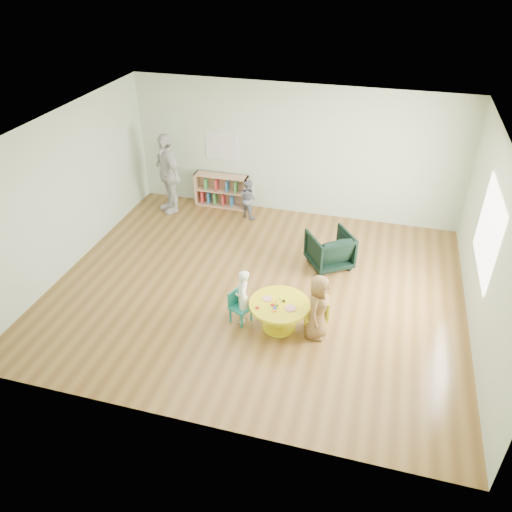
# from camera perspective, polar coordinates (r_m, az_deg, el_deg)

# --- Properties ---
(room) EXTENTS (7.10, 7.00, 2.80)m
(room) POSITION_cam_1_polar(r_m,az_deg,el_deg) (7.80, 0.21, 7.64)
(room) COLOR brown
(room) RESTS_ON ground
(activity_table) EXTENTS (0.94, 0.94, 0.51)m
(activity_table) POSITION_cam_1_polar(r_m,az_deg,el_deg) (7.76, 2.68, -6.27)
(activity_table) COLOR yellow
(activity_table) RESTS_ON ground
(kid_chair_left) EXTENTS (0.39, 0.39, 0.55)m
(kid_chair_left) POSITION_cam_1_polar(r_m,az_deg,el_deg) (7.90, -1.99, -5.66)
(kid_chair_left) COLOR #15786A
(kid_chair_left) RESTS_ON ground
(kid_chair_right) EXTENTS (0.42, 0.42, 0.60)m
(kid_chair_right) POSITION_cam_1_polar(r_m,az_deg,el_deg) (7.76, 7.22, -6.55)
(kid_chair_right) COLOR yellow
(kid_chair_right) RESTS_ON ground
(bookshelf) EXTENTS (1.20, 0.30, 0.75)m
(bookshelf) POSITION_cam_1_polar(r_m,az_deg,el_deg) (11.36, -3.98, 7.49)
(bookshelf) COLOR tan
(bookshelf) RESTS_ON ground
(alphabet_poster) EXTENTS (0.74, 0.01, 0.54)m
(alphabet_poster) POSITION_cam_1_polar(r_m,az_deg,el_deg) (11.08, -3.89, 12.36)
(alphabet_poster) COLOR white
(alphabet_poster) RESTS_ON ground
(armchair) EXTENTS (1.02, 1.03, 0.68)m
(armchair) POSITION_cam_1_polar(r_m,az_deg,el_deg) (9.27, 8.42, 0.75)
(armchair) COLOR black
(armchair) RESTS_ON ground
(child_left) EXTENTS (0.30, 0.38, 0.93)m
(child_left) POSITION_cam_1_polar(r_m,az_deg,el_deg) (7.80, -1.54, -4.67)
(child_left) COLOR white
(child_left) RESTS_ON ground
(child_right) EXTENTS (0.41, 0.57, 1.08)m
(child_right) POSITION_cam_1_polar(r_m,az_deg,el_deg) (7.53, 7.09, -5.82)
(child_right) COLOR orange
(child_right) RESTS_ON ground
(toddler) EXTENTS (0.52, 0.48, 0.87)m
(toddler) POSITION_cam_1_polar(r_m,az_deg,el_deg) (10.80, -0.90, 6.56)
(toddler) COLOR #162139
(toddler) RESTS_ON ground
(adult_caretaker) EXTENTS (1.07, 1.00, 1.77)m
(adult_caretaker) POSITION_cam_1_polar(r_m,az_deg,el_deg) (11.06, -10.06, 9.29)
(adult_caretaker) COLOR silver
(adult_caretaker) RESTS_ON ground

